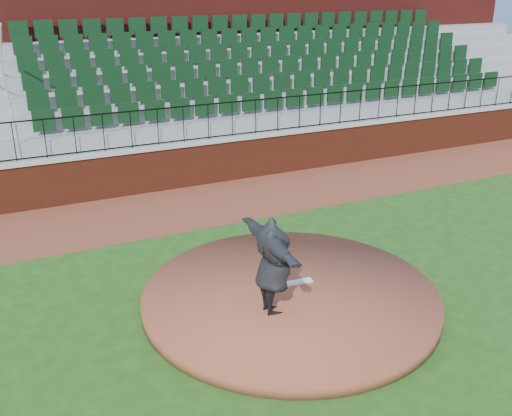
{
  "coord_description": "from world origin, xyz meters",
  "views": [
    {
      "loc": [
        -4.73,
        -8.49,
        5.61
      ],
      "look_at": [
        0.0,
        1.5,
        1.3
      ],
      "focal_mm": 41.53,
      "sensor_mm": 36.0,
      "label": 1
    }
  ],
  "objects": [
    {
      "name": "field_wall",
      "position": [
        0.0,
        7.0,
        0.6
      ],
      "size": [
        34.0,
        0.35,
        1.2
      ],
      "primitive_type": "cube",
      "color": "maroon",
      "rests_on": "ground"
    },
    {
      "name": "wall_cap",
      "position": [
        0.0,
        7.0,
        1.25
      ],
      "size": [
        34.0,
        0.45,
        0.1
      ],
      "primitive_type": "cube",
      "color": "#B7B7B7",
      "rests_on": "field_wall"
    },
    {
      "name": "ground",
      "position": [
        0.0,
        0.0,
        0.0
      ],
      "size": [
        90.0,
        90.0,
        0.0
      ],
      "primitive_type": "plane",
      "color": "#214E16",
      "rests_on": "ground"
    },
    {
      "name": "pitching_rubber",
      "position": [
        0.19,
        0.08,
        0.27
      ],
      "size": [
        0.6,
        0.2,
        0.04
      ],
      "primitive_type": "cube",
      "rotation": [
        0.0,
        0.0,
        -0.1
      ],
      "color": "white",
      "rests_on": "pitchers_mound"
    },
    {
      "name": "wall_railing",
      "position": [
        0.0,
        7.0,
        1.8
      ],
      "size": [
        34.0,
        0.05,
        1.0
      ],
      "primitive_type": null,
      "color": "black",
      "rests_on": "wall_cap"
    },
    {
      "name": "pitchers_mound",
      "position": [
        -0.08,
        -0.14,
        0.12
      ],
      "size": [
        5.42,
        5.42,
        0.25
      ],
      "primitive_type": "cylinder",
      "color": "brown",
      "rests_on": "ground"
    },
    {
      "name": "seating_stands",
      "position": [
        0.0,
        9.72,
        2.3
      ],
      "size": [
        34.0,
        5.1,
        4.6
      ],
      "primitive_type": null,
      "color": "gray",
      "rests_on": "ground"
    },
    {
      "name": "pitcher",
      "position": [
        -0.69,
        -0.62,
        1.13
      ],
      "size": [
        0.69,
        2.18,
        1.75
      ],
      "primitive_type": "imported",
      "rotation": [
        0.0,
        0.0,
        1.52
      ],
      "color": "black",
      "rests_on": "pitchers_mound"
    },
    {
      "name": "warning_track",
      "position": [
        0.0,
        5.4,
        0.01
      ],
      "size": [
        34.0,
        3.2,
        0.01
      ],
      "primitive_type": "cube",
      "color": "brown",
      "rests_on": "ground"
    },
    {
      "name": "concourse_wall",
      "position": [
        0.0,
        12.52,
        2.75
      ],
      "size": [
        34.0,
        0.5,
        5.5
      ],
      "primitive_type": "cube",
      "color": "maroon",
      "rests_on": "ground"
    }
  ]
}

